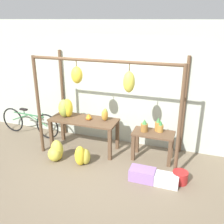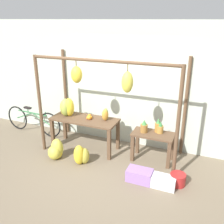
{
  "view_description": "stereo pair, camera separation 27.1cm",
  "coord_description": "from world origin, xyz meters",
  "px_view_note": "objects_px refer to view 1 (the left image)",
  "views": [
    {
      "loc": [
        1.66,
        -3.92,
        2.81
      ],
      "look_at": [
        0.05,
        0.68,
        0.99
      ],
      "focal_mm": 40.0,
      "sensor_mm": 36.0,
      "label": 1
    },
    {
      "loc": [
        1.92,
        -3.82,
        2.81
      ],
      "look_at": [
        0.05,
        0.68,
        0.99
      ],
      "focal_mm": 40.0,
      "sensor_mm": 36.0,
      "label": 2
    }
  ],
  "objects_px": {
    "pineapple_cluster": "(153,126)",
    "parked_bicycle": "(29,122)",
    "orange_pile": "(89,118)",
    "blue_bucket": "(180,177)",
    "fruit_crate_purple": "(167,180)",
    "banana_pile_ground_left": "(56,152)",
    "fruit_crate_white": "(142,174)",
    "banana_pile_on_table": "(65,108)",
    "papaya_pile": "(105,115)",
    "banana_pile_ground_right": "(83,156)"
  },
  "relations": [
    {
      "from": "banana_pile_ground_right",
      "to": "fruit_crate_white",
      "type": "xyz_separation_m",
      "value": [
        1.28,
        -0.13,
        -0.06
      ]
    },
    {
      "from": "parked_bicycle",
      "to": "papaya_pile",
      "type": "height_order",
      "value": "papaya_pile"
    },
    {
      "from": "parked_bicycle",
      "to": "blue_bucket",
      "type": "bearing_deg",
      "value": -11.69
    },
    {
      "from": "orange_pile",
      "to": "blue_bucket",
      "type": "xyz_separation_m",
      "value": [
        2.07,
        -0.59,
        -0.67
      ]
    },
    {
      "from": "pineapple_cluster",
      "to": "banana_pile_ground_left",
      "type": "xyz_separation_m",
      "value": [
        -1.88,
        -0.77,
        -0.56
      ]
    },
    {
      "from": "pineapple_cluster",
      "to": "fruit_crate_purple",
      "type": "height_order",
      "value": "pineapple_cluster"
    },
    {
      "from": "fruit_crate_white",
      "to": "parked_bicycle",
      "type": "relative_size",
      "value": 0.27
    },
    {
      "from": "banana_pile_ground_right",
      "to": "papaya_pile",
      "type": "relative_size",
      "value": 1.62
    },
    {
      "from": "fruit_crate_white",
      "to": "fruit_crate_purple",
      "type": "height_order",
      "value": "fruit_crate_white"
    },
    {
      "from": "pineapple_cluster",
      "to": "parked_bicycle",
      "type": "height_order",
      "value": "pineapple_cluster"
    },
    {
      "from": "parked_bicycle",
      "to": "fruit_crate_purple",
      "type": "relative_size",
      "value": 4.15
    },
    {
      "from": "banana_pile_ground_right",
      "to": "fruit_crate_white",
      "type": "bearing_deg",
      "value": -5.79
    },
    {
      "from": "banana_pile_ground_left",
      "to": "fruit_crate_purple",
      "type": "relative_size",
      "value": 1.04
    },
    {
      "from": "pineapple_cluster",
      "to": "parked_bicycle",
      "type": "relative_size",
      "value": 0.26
    },
    {
      "from": "banana_pile_on_table",
      "to": "parked_bicycle",
      "type": "distance_m",
      "value": 1.32
    },
    {
      "from": "fruit_crate_purple",
      "to": "banana_pile_ground_right",
      "type": "bearing_deg",
      "value": 175.36
    },
    {
      "from": "blue_bucket",
      "to": "fruit_crate_purple",
      "type": "distance_m",
      "value": 0.27
    },
    {
      "from": "banana_pile_ground_right",
      "to": "papaya_pile",
      "type": "distance_m",
      "value": 1.0
    },
    {
      "from": "fruit_crate_white",
      "to": "parked_bicycle",
      "type": "distance_m",
      "value": 3.29
    },
    {
      "from": "papaya_pile",
      "to": "parked_bicycle",
      "type": "bearing_deg",
      "value": 176.49
    },
    {
      "from": "banana_pile_on_table",
      "to": "orange_pile",
      "type": "relative_size",
      "value": 2.13
    },
    {
      "from": "parked_bicycle",
      "to": "fruit_crate_purple",
      "type": "height_order",
      "value": "parked_bicycle"
    },
    {
      "from": "banana_pile_ground_right",
      "to": "blue_bucket",
      "type": "relative_size",
      "value": 1.57
    },
    {
      "from": "banana_pile_ground_left",
      "to": "parked_bicycle",
      "type": "distance_m",
      "value": 1.54
    },
    {
      "from": "banana_pile_on_table",
      "to": "papaya_pile",
      "type": "height_order",
      "value": "banana_pile_on_table"
    },
    {
      "from": "banana_pile_ground_left",
      "to": "blue_bucket",
      "type": "bearing_deg",
      "value": 1.4
    },
    {
      "from": "banana_pile_ground_left",
      "to": "fruit_crate_white",
      "type": "bearing_deg",
      "value": -2.59
    },
    {
      "from": "fruit_crate_white",
      "to": "banana_pile_ground_right",
      "type": "bearing_deg",
      "value": 174.21
    },
    {
      "from": "fruit_crate_purple",
      "to": "orange_pile",
      "type": "bearing_deg",
      "value": 157.85
    },
    {
      "from": "pineapple_cluster",
      "to": "banana_pile_ground_right",
      "type": "distance_m",
      "value": 1.58
    },
    {
      "from": "banana_pile_on_table",
      "to": "fruit_crate_white",
      "type": "bearing_deg",
      "value": -20.71
    },
    {
      "from": "fruit_crate_purple",
      "to": "banana_pile_ground_left",
      "type": "bearing_deg",
      "value": 177.65
    },
    {
      "from": "orange_pile",
      "to": "fruit_crate_purple",
      "type": "height_order",
      "value": "orange_pile"
    },
    {
      "from": "papaya_pile",
      "to": "fruit_crate_purple",
      "type": "bearing_deg",
      "value": -28.82
    },
    {
      "from": "banana_pile_on_table",
      "to": "banana_pile_ground_right",
      "type": "xyz_separation_m",
      "value": [
        0.7,
        -0.62,
        -0.75
      ]
    },
    {
      "from": "papaya_pile",
      "to": "banana_pile_on_table",
      "type": "bearing_deg",
      "value": -176.41
    },
    {
      "from": "blue_bucket",
      "to": "parked_bicycle",
      "type": "xyz_separation_m",
      "value": [
        -3.82,
        0.79,
        0.23
      ]
    },
    {
      "from": "pineapple_cluster",
      "to": "parked_bicycle",
      "type": "bearing_deg",
      "value": 178.43
    },
    {
      "from": "pineapple_cluster",
      "to": "banana_pile_ground_right",
      "type": "xyz_separation_m",
      "value": [
        -1.29,
        -0.72,
        -0.56
      ]
    },
    {
      "from": "fruit_crate_white",
      "to": "papaya_pile",
      "type": "bearing_deg",
      "value": 142.13
    },
    {
      "from": "orange_pile",
      "to": "banana_pile_ground_right",
      "type": "bearing_deg",
      "value": -78.94
    },
    {
      "from": "banana_pile_on_table",
      "to": "banana_pile_ground_left",
      "type": "height_order",
      "value": "banana_pile_on_table"
    },
    {
      "from": "pineapple_cluster",
      "to": "papaya_pile",
      "type": "height_order",
      "value": "papaya_pile"
    },
    {
      "from": "parked_bicycle",
      "to": "orange_pile",
      "type": "bearing_deg",
      "value": -6.36
    },
    {
      "from": "banana_pile_ground_right",
      "to": "fruit_crate_purple",
      "type": "distance_m",
      "value": 1.73
    },
    {
      "from": "orange_pile",
      "to": "fruit_crate_purple",
      "type": "xyz_separation_m",
      "value": [
        1.85,
        -0.75,
        -0.67
      ]
    },
    {
      "from": "papaya_pile",
      "to": "fruit_crate_purple",
      "type": "relative_size",
      "value": 0.65
    },
    {
      "from": "banana_pile_ground_left",
      "to": "parked_bicycle",
      "type": "relative_size",
      "value": 0.25
    },
    {
      "from": "parked_bicycle",
      "to": "papaya_pile",
      "type": "xyz_separation_m",
      "value": [
        2.11,
        -0.13,
        0.53
      ]
    },
    {
      "from": "banana_pile_ground_right",
      "to": "parked_bicycle",
      "type": "bearing_deg",
      "value": 156.65
    }
  ]
}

